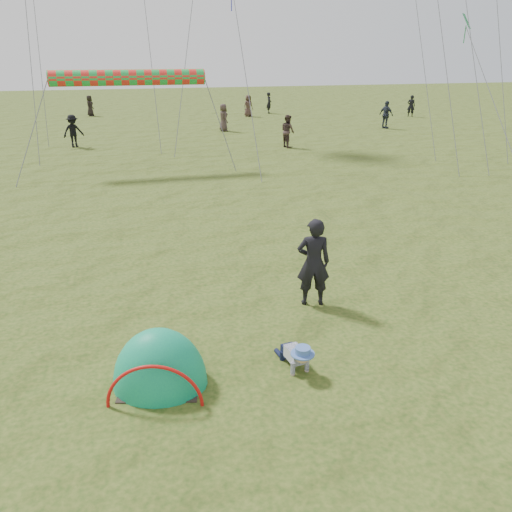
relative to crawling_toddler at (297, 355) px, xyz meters
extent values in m
plane|color=#223E11|center=(0.12, -0.67, -0.27)|extent=(140.00, 140.00, 0.00)
ellipsoid|color=#0F8367|center=(-2.17, 0.18, -0.27)|extent=(1.70, 1.52, 1.89)
imported|color=black|center=(1.07, 2.08, 0.65)|extent=(0.75, 0.58, 1.83)
imported|color=black|center=(10.00, 35.21, 0.58)|extent=(0.53, 0.69, 1.69)
imported|color=#3C2B29|center=(6.37, 19.48, 0.59)|extent=(0.83, 0.96, 1.71)
imported|color=black|center=(-4.75, 22.49, 0.59)|extent=(1.27, 1.04, 1.71)
imported|color=#3F2B26|center=(7.77, 33.51, 0.56)|extent=(0.94, 0.77, 1.65)
imported|color=black|center=(20.21, 30.01, 0.56)|extent=(0.72, 0.66, 1.65)
imported|color=#3E302D|center=(4.24, 26.23, 0.59)|extent=(0.70, 0.93, 1.71)
imported|color=#282E3C|center=(15.00, 24.53, 0.63)|extent=(0.83, 1.14, 1.79)
imported|color=black|center=(-4.42, 37.18, 0.53)|extent=(0.75, 0.91, 1.60)
cylinder|color=red|center=(-1.78, 15.96, 3.55)|extent=(6.26, 0.64, 0.64)
plane|color=#1E8742|center=(12.72, 14.31, 5.77)|extent=(0.75, 0.75, 0.61)
camera|label=1|loc=(-2.42, -6.42, 4.52)|focal=35.00mm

